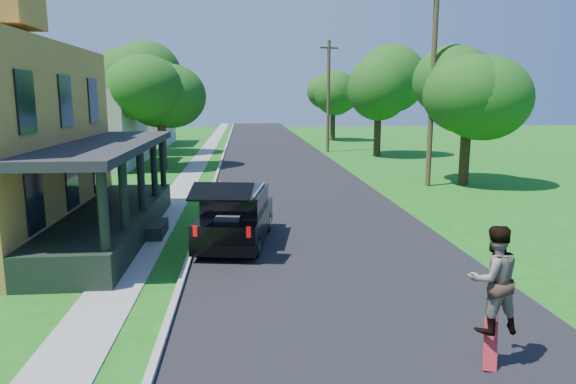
{
  "coord_description": "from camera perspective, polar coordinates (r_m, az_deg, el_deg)",
  "views": [
    {
      "loc": [
        -2.48,
        -10.77,
        4.52
      ],
      "look_at": [
        -1.27,
        3.0,
        1.96
      ],
      "focal_mm": 32.0,
      "sensor_mm": 36.0,
      "label": 1
    }
  ],
  "objects": [
    {
      "name": "black_suv",
      "position": [
        16.11,
        -5.81,
        -2.74
      ],
      "size": [
        2.52,
        4.99,
        2.22
      ],
      "rotation": [
        0.0,
        0.0,
        -0.16
      ],
      "color": "black",
      "rests_on": "ground"
    },
    {
      "name": "neighbor_house_mid",
      "position": [
        36.48,
        -22.89,
        9.16
      ],
      "size": [
        12.78,
        12.78,
        8.3
      ],
      "color": "beige",
      "rests_on": "ground"
    },
    {
      "name": "front_walk",
      "position": [
        18.73,
        -26.93,
        -4.65
      ],
      "size": [
        6.5,
        1.2,
        0.03
      ],
      "primitive_type": "cube",
      "color": "gray",
      "rests_on": "ground"
    },
    {
      "name": "skateboarder",
      "position": [
        9.27,
        21.85,
        -8.97
      ],
      "size": [
        0.94,
        0.76,
        1.83
      ],
      "rotation": [
        0.0,
        0.0,
        3.22
      ],
      "color": "black",
      "rests_on": "ground"
    },
    {
      "name": "tree_left_mid",
      "position": [
        33.52,
        -14.1,
        11.04
      ],
      "size": [
        5.5,
        5.48,
        7.81
      ],
      "rotation": [
        0.0,
        0.0,
        -0.09
      ],
      "color": "black",
      "rests_on": "ground"
    },
    {
      "name": "street",
      "position": [
        31.2,
        -0.39,
        2.15
      ],
      "size": [
        8.0,
        120.0,
        0.02
      ],
      "primitive_type": "cube",
      "color": "black",
      "rests_on": "ground"
    },
    {
      "name": "utility_pole_far",
      "position": [
        43.27,
        4.51,
        10.67
      ],
      "size": [
        1.58,
        0.62,
        9.09
      ],
      "rotation": [
        0.0,
        0.0,
        0.32
      ],
      "color": "#3D2F1C",
      "rests_on": "ground"
    },
    {
      "name": "utility_pole_near",
      "position": [
        27.15,
        15.76,
        11.58
      ],
      "size": [
        1.63,
        0.6,
        10.15
      ],
      "rotation": [
        0.0,
        0.0,
        0.29
      ],
      "color": "#3D2F1C",
      "rests_on": "ground"
    },
    {
      "name": "skateboard",
      "position": [
        9.65,
        21.57,
        -15.57
      ],
      "size": [
        0.38,
        0.4,
        0.84
      ],
      "rotation": [
        0.0,
        0.0,
        -0.03
      ],
      "color": "#A70E17",
      "rests_on": "ground"
    },
    {
      "name": "sidewalk",
      "position": [
        31.26,
        -10.68,
        1.99
      ],
      "size": [
        1.3,
        120.0,
        0.03
      ],
      "primitive_type": "cube",
      "color": "gray",
      "rests_on": "ground"
    },
    {
      "name": "tree_right_near",
      "position": [
        28.19,
        19.38,
        11.15
      ],
      "size": [
        5.81,
        5.86,
        7.94
      ],
      "rotation": [
        0.0,
        0.0,
        -0.16
      ],
      "color": "black",
      "rests_on": "ground"
    },
    {
      "name": "neighbor_house_far",
      "position": [
        51.95,
        -17.5,
        9.65
      ],
      "size": [
        12.78,
        12.78,
        8.3
      ],
      "color": "beige",
      "rests_on": "ground"
    },
    {
      "name": "tree_right_mid",
      "position": [
        40.37,
        10.05,
        12.54
      ],
      "size": [
        7.07,
        7.23,
        9.1
      ],
      "rotation": [
        0.0,
        0.0,
        -0.42
      ],
      "color": "black",
      "rests_on": "ground"
    },
    {
      "name": "curb",
      "position": [
        31.14,
        -7.84,
        2.04
      ],
      "size": [
        0.15,
        120.0,
        0.12
      ],
      "primitive_type": "cube",
      "color": "#9A9B96",
      "rests_on": "ground"
    },
    {
      "name": "tree_right_far",
      "position": [
        54.78,
        5.02,
        10.87
      ],
      "size": [
        5.69,
        5.87,
        7.46
      ],
      "rotation": [
        0.0,
        0.0,
        -0.33
      ],
      "color": "black",
      "rests_on": "ground"
    },
    {
      "name": "ground",
      "position": [
        11.94,
        7.52,
        -11.87
      ],
      "size": [
        140.0,
        140.0,
        0.0
      ],
      "primitive_type": "plane",
      "color": "#136013",
      "rests_on": "ground"
    },
    {
      "name": "tree_left_far",
      "position": [
        42.85,
        -16.59,
        11.83
      ],
      "size": [
        6.48,
        6.56,
        8.91
      ],
      "rotation": [
        0.0,
        0.0,
        -0.19
      ],
      "color": "black",
      "rests_on": "ground"
    }
  ]
}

